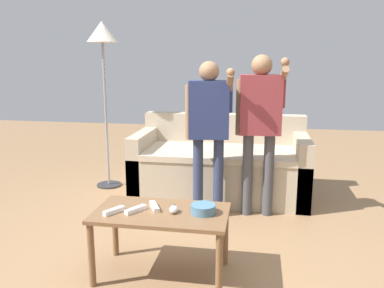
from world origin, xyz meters
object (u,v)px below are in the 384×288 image
(couch, at_px, (221,166))
(floor_lamp, at_px, (103,45))
(snack_bowl, at_px, (203,209))
(game_remote_wand_spare, at_px, (154,207))
(game_remote_wand_far, at_px, (114,211))
(coffee_table, at_px, (161,221))
(game_remote_nunchuk, at_px, (174,209))
(game_remote_wand_near, at_px, (136,210))
(player_right, at_px, (260,117))
(player_center, at_px, (209,121))

(couch, bearing_deg, floor_lamp, 177.52)
(snack_bowl, relative_size, game_remote_wand_spare, 1.00)
(game_remote_wand_far, bearing_deg, coffee_table, 15.27)
(couch, height_order, coffee_table, couch)
(game_remote_nunchuk, height_order, game_remote_wand_far, game_remote_nunchuk)
(coffee_table, relative_size, game_remote_wand_near, 5.73)
(coffee_table, bearing_deg, player_right, 62.35)
(floor_lamp, bearing_deg, game_remote_wand_spare, -59.43)
(game_remote_nunchuk, height_order, game_remote_wand_near, game_remote_nunchuk)
(couch, distance_m, game_remote_wand_near, 1.80)
(snack_bowl, bearing_deg, coffee_table, -177.36)
(snack_bowl, bearing_deg, game_remote_wand_spare, 175.75)
(floor_lamp, xyz_separation_m, player_center, (1.26, -0.70, -0.69))
(game_remote_nunchuk, bearing_deg, game_remote_wand_far, -169.50)
(snack_bowl, relative_size, player_center, 0.11)
(game_remote_nunchuk, bearing_deg, player_center, 85.50)
(player_center, relative_size, game_remote_wand_spare, 8.79)
(game_remote_wand_near, bearing_deg, player_right, 57.31)
(game_remote_wand_near, bearing_deg, snack_bowl, 6.41)
(coffee_table, height_order, game_remote_wand_near, game_remote_wand_near)
(couch, xyz_separation_m, floor_lamp, (-1.31, 0.06, 1.28))
(snack_bowl, xyz_separation_m, game_remote_wand_spare, (-0.34, 0.02, -0.01))
(snack_bowl, height_order, game_remote_wand_near, snack_bowl)
(player_center, height_order, game_remote_wand_spare, player_center)
(floor_lamp, bearing_deg, couch, -2.48)
(game_remote_nunchuk, xyz_separation_m, player_center, (0.09, 1.09, 0.42))
(coffee_table, distance_m, player_center, 1.20)
(player_center, bearing_deg, coffee_table, -99.14)
(couch, xyz_separation_m, game_remote_wand_far, (-0.52, -1.80, 0.17))
(couch, bearing_deg, game_remote_nunchuk, -94.53)
(coffee_table, distance_m, game_remote_wand_spare, 0.11)
(coffee_table, bearing_deg, player_center, 80.86)
(floor_lamp, xyz_separation_m, game_remote_wand_far, (0.79, -1.85, -1.12))
(floor_lamp, relative_size, player_right, 1.24)
(snack_bowl, bearing_deg, game_remote_wand_near, -173.59)
(player_right, bearing_deg, snack_bowl, -106.36)
(couch, relative_size, game_remote_wand_spare, 11.14)
(player_center, height_order, game_remote_wand_far, player_center)
(snack_bowl, distance_m, player_center, 1.14)
(game_remote_nunchuk, xyz_separation_m, player_right, (0.54, 1.20, 0.45))
(game_remote_nunchuk, height_order, floor_lamp, floor_lamp)
(player_right, distance_m, game_remote_wand_near, 1.53)
(floor_lamp, relative_size, game_remote_wand_far, 12.27)
(player_center, bearing_deg, floor_lamp, 150.92)
(game_remote_wand_near, bearing_deg, couch, 77.51)
(floor_lamp, relative_size, game_remote_wand_spare, 11.34)
(couch, xyz_separation_m, game_remote_wand_spare, (-0.28, -1.68, 0.16))
(couch, bearing_deg, snack_bowl, -88.18)
(game_remote_wand_far, bearing_deg, couch, 73.84)
(floor_lamp, bearing_deg, game_remote_wand_near, -63.12)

